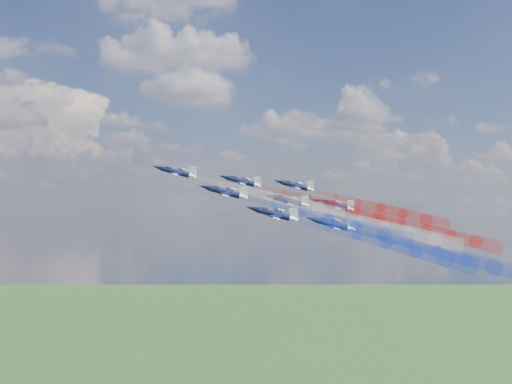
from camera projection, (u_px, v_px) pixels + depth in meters
name	position (u px, v px, depth m)	size (l,w,h in m)	color
jet_lead	(176.00, 172.00, 146.75)	(8.85, 11.06, 2.95)	black
trail_lead	(269.00, 196.00, 144.41)	(3.69, 34.97, 3.69)	white
jet_inner_left	(225.00, 192.00, 133.40)	(8.85, 11.06, 2.95)	black
trail_inner_left	(329.00, 219.00, 131.06)	(3.69, 34.97, 3.69)	blue
jet_inner_right	(242.00, 181.00, 154.09)	(8.85, 11.06, 2.95)	black
trail_inner_right	(331.00, 204.00, 151.76)	(3.69, 34.97, 3.69)	red
jet_outer_left	(274.00, 214.00, 124.67)	(8.85, 11.06, 2.95)	black
trail_outer_left	(386.00, 243.00, 122.34)	(3.69, 34.97, 3.69)	blue
jet_center_third	(288.00, 201.00, 144.41)	(8.85, 11.06, 2.95)	black
trail_center_third	(384.00, 226.00, 142.08)	(3.69, 34.97, 3.69)	white
jet_outer_right	(295.00, 186.00, 162.92)	(8.85, 11.06, 2.95)	black
trail_outer_right	(381.00, 208.00, 160.59)	(3.69, 34.97, 3.69)	red
jet_rear_left	(333.00, 225.00, 133.52)	(8.85, 11.06, 2.95)	black
trail_rear_left	(438.00, 252.00, 131.19)	(3.69, 34.97, 3.69)	blue
jet_rear_right	(334.00, 205.00, 151.58)	(8.85, 11.06, 2.95)	black
trail_rear_right	(427.00, 229.00, 149.24)	(3.69, 34.97, 3.69)	red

